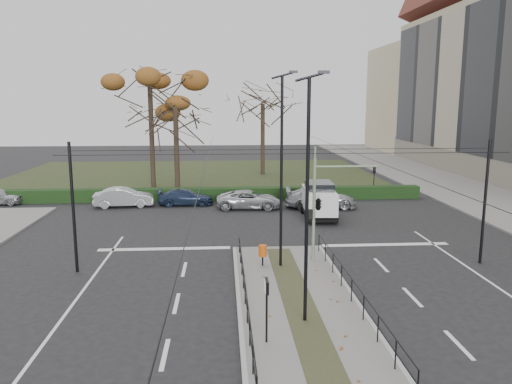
# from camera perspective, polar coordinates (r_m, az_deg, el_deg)

# --- Properties ---
(ground) EXTENTS (140.00, 140.00, 0.00)m
(ground) POSITION_cam_1_polar(r_m,az_deg,el_deg) (22.07, 3.85, -10.24)
(ground) COLOR black
(ground) RESTS_ON ground
(median_island) EXTENTS (4.40, 15.00, 0.14)m
(median_island) POSITION_cam_1_polar(r_m,az_deg,el_deg) (19.74, 4.84, -12.58)
(median_island) COLOR slate
(median_island) RESTS_ON ground
(sidewalk_east) EXTENTS (8.00, 90.00, 0.14)m
(sidewalk_east) POSITION_cam_1_polar(r_m,az_deg,el_deg) (47.92, 22.01, 0.32)
(sidewalk_east) COLOR slate
(sidewalk_east) RESTS_ON ground
(park) EXTENTS (38.00, 26.00, 0.10)m
(park) POSITION_cam_1_polar(r_m,az_deg,el_deg) (53.13, -7.20, 1.88)
(park) COLOR #242D16
(park) RESTS_ON ground
(hedge) EXTENTS (38.00, 1.00, 1.00)m
(hedge) POSITION_cam_1_polar(r_m,az_deg,el_deg) (39.87, -8.31, -0.28)
(hedge) COLOR black
(hedge) RESTS_ON ground
(median_railing) EXTENTS (4.14, 13.24, 0.92)m
(median_railing) POSITION_cam_1_polar(r_m,az_deg,el_deg) (19.32, 4.92, -10.22)
(median_railing) COLOR black
(median_railing) RESTS_ON median_island
(catenary) EXTENTS (20.00, 34.00, 6.00)m
(catenary) POSITION_cam_1_polar(r_m,az_deg,el_deg) (22.69, 3.41, -0.68)
(catenary) COLOR black
(catenary) RESTS_ON ground
(traffic_light) EXTENTS (3.37, 1.92, 4.96)m
(traffic_light) POSITION_cam_1_polar(r_m,az_deg,el_deg) (23.96, 7.33, -1.12)
(traffic_light) COLOR slate
(traffic_light) RESTS_ON median_island
(litter_bin) EXTENTS (0.38, 0.38, 0.98)m
(litter_bin) POSITION_cam_1_polar(r_m,az_deg,el_deg) (23.51, 0.77, -6.76)
(litter_bin) COLOR black
(litter_bin) RESTS_ON median_island
(info_panel) EXTENTS (0.12, 0.55, 2.09)m
(info_panel) POSITION_cam_1_polar(r_m,az_deg,el_deg) (16.03, 1.21, -11.50)
(info_panel) COLOR black
(info_panel) RESTS_ON median_island
(streetlamp_median_near) EXTENTS (0.72, 0.15, 8.58)m
(streetlamp_median_near) POSITION_cam_1_polar(r_m,az_deg,el_deg) (16.87, 5.92, -0.79)
(streetlamp_median_near) COLOR black
(streetlamp_median_near) RESTS_ON median_island
(streetlamp_median_far) EXTENTS (0.75, 0.15, 8.94)m
(streetlamp_median_far) POSITION_cam_1_polar(r_m,az_deg,el_deg) (22.67, 2.97, 2.55)
(streetlamp_median_far) COLOR black
(streetlamp_median_far) RESTS_ON median_island
(parked_car_second) EXTENTS (4.50, 1.98, 1.44)m
(parked_car_second) POSITION_cam_1_polar(r_m,az_deg,el_deg) (38.44, -14.87, -0.58)
(parked_car_second) COLOR #A5A7AD
(parked_car_second) RESTS_ON ground
(parked_car_third) EXTENTS (4.17, 1.74, 1.20)m
(parked_car_third) POSITION_cam_1_polar(r_m,az_deg,el_deg) (38.16, -8.04, -0.59)
(parked_car_third) COLOR #1D2A44
(parked_car_third) RESTS_ON ground
(parked_car_fourth) EXTENTS (4.90, 2.51, 1.32)m
(parked_car_fourth) POSITION_cam_1_polar(r_m,az_deg,el_deg) (36.60, -0.78, -0.86)
(parked_car_fourth) COLOR #A5A7AD
(parked_car_fourth) RESTS_ON ground
(white_van) EXTENTS (2.31, 4.67, 2.44)m
(white_van) POSITION_cam_1_polar(r_m,az_deg,el_deg) (33.82, 7.20, -0.82)
(white_van) COLOR silver
(white_van) RESTS_ON ground
(rust_tree) EXTENTS (8.34, 8.34, 11.77)m
(rust_tree) POSITION_cam_1_polar(r_m,az_deg,el_deg) (45.81, -12.04, 11.69)
(rust_tree) COLOR black
(rust_tree) RESTS_ON park
(bare_tree_center) EXTENTS (7.34, 7.34, 9.87)m
(bare_tree_center) POSITION_cam_1_polar(r_m,az_deg,el_deg) (53.00, 0.78, 9.46)
(bare_tree_center) COLOR black
(bare_tree_center) RESTS_ON park
(bare_tree_near) EXTENTS (6.46, 6.46, 9.53)m
(bare_tree_near) POSITION_cam_1_polar(r_m,az_deg,el_deg) (42.91, -9.18, 8.83)
(bare_tree_near) COLOR black
(bare_tree_near) RESTS_ON park
(parked_car_fifth) EXTENTS (5.35, 2.52, 1.51)m
(parked_car_fifth) POSITION_cam_1_polar(r_m,az_deg,el_deg) (37.11, 7.40, -0.65)
(parked_car_fifth) COLOR #A5A7AD
(parked_car_fifth) RESTS_ON ground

